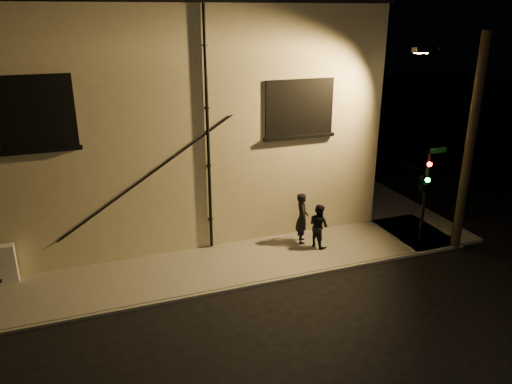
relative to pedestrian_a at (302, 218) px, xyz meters
name	(u,v)px	position (x,y,z in m)	size (l,w,h in m)	color
ground	(289,279)	(-1.45, -2.17, -1.08)	(90.00, 90.00, 0.00)	black
sidewalk	(273,222)	(-0.23, 2.22, -1.02)	(21.00, 16.00, 0.12)	slate
building	(145,104)	(-4.45, 6.83, 3.33)	(16.20, 12.23, 8.80)	beige
pedestrian_a	(302,218)	(0.00, 0.00, 0.00)	(0.70, 0.46, 1.92)	black
pedestrian_b	(319,226)	(0.42, -0.52, -0.15)	(0.79, 0.61, 1.62)	black
traffic_signal	(424,182)	(3.91, -1.65, 1.46)	(1.38, 2.12, 3.58)	black
streetlamp_pole	(467,141)	(5.16, -2.11, 2.95)	(2.05, 1.40, 7.66)	black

